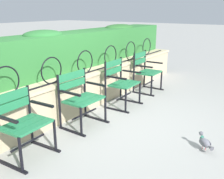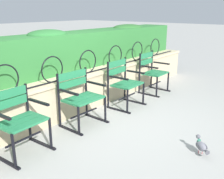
{
  "view_description": "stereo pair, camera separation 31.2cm",
  "coord_description": "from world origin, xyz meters",
  "px_view_note": "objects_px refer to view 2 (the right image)",
  "views": [
    {
      "loc": [
        -3.28,
        -2.08,
        1.78
      ],
      "look_at": [
        0.0,
        0.15,
        0.55
      ],
      "focal_mm": 41.77,
      "sensor_mm": 36.0,
      "label": 1
    },
    {
      "loc": [
        -3.09,
        -2.33,
        1.78
      ],
      "look_at": [
        0.0,
        0.15,
        0.55
      ],
      "focal_mm": 41.77,
      "sensor_mm": 36.0,
      "label": 2
    }
  ],
  "objects_px": {
    "park_chair_leftmost": "(18,119)",
    "pigeon_near_chairs": "(201,146)",
    "park_chair_centre_left": "(80,96)",
    "park_chair_rightmost": "(152,71)",
    "park_chair_centre_right": "(124,82)"
  },
  "relations": [
    {
      "from": "park_chair_centre_right",
      "to": "pigeon_near_chairs",
      "type": "distance_m",
      "value": 2.01
    },
    {
      "from": "park_chair_rightmost",
      "to": "pigeon_near_chairs",
      "type": "relative_size",
      "value": 3.59
    },
    {
      "from": "park_chair_centre_left",
      "to": "park_chair_rightmost",
      "type": "height_order",
      "value": "park_chair_rightmost"
    },
    {
      "from": "park_chair_leftmost",
      "to": "pigeon_near_chairs",
      "type": "relative_size",
      "value": 3.37
    },
    {
      "from": "park_chair_centre_right",
      "to": "pigeon_near_chairs",
      "type": "bearing_deg",
      "value": -113.7
    },
    {
      "from": "park_chair_leftmost",
      "to": "park_chair_rightmost",
      "type": "bearing_deg",
      "value": -0.03
    },
    {
      "from": "park_chair_centre_left",
      "to": "pigeon_near_chairs",
      "type": "distance_m",
      "value": 1.92
    },
    {
      "from": "park_chair_centre_left",
      "to": "pigeon_near_chairs",
      "type": "relative_size",
      "value": 3.5
    },
    {
      "from": "park_chair_centre_left",
      "to": "park_chair_rightmost",
      "type": "bearing_deg",
      "value": -0.49
    },
    {
      "from": "park_chair_leftmost",
      "to": "park_chair_centre_right",
      "type": "bearing_deg",
      "value": -0.94
    },
    {
      "from": "park_chair_rightmost",
      "to": "park_chair_centre_left",
      "type": "bearing_deg",
      "value": 179.51
    },
    {
      "from": "park_chair_rightmost",
      "to": "pigeon_near_chairs",
      "type": "xyz_separation_m",
      "value": [
        -1.89,
        -1.84,
        -0.35
      ]
    },
    {
      "from": "park_chair_leftmost",
      "to": "pigeon_near_chairs",
      "type": "height_order",
      "value": "park_chair_leftmost"
    },
    {
      "from": "park_chair_leftmost",
      "to": "park_chair_centre_right",
      "type": "distance_m",
      "value": 2.2
    },
    {
      "from": "pigeon_near_chairs",
      "to": "park_chair_rightmost",
      "type": "bearing_deg",
      "value": 44.23
    }
  ]
}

